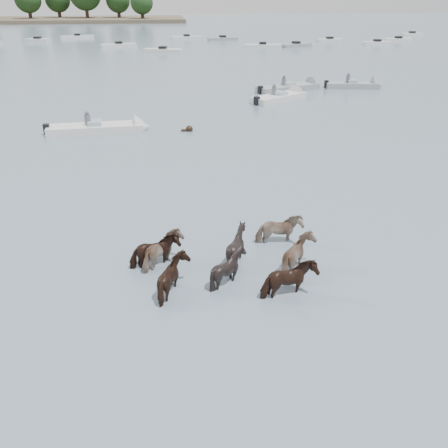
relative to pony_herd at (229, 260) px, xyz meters
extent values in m
plane|color=slate|center=(-2.83, -2.10, -0.39)|extent=(400.00, 400.00, 0.00)
imported|color=black|center=(-2.22, 0.63, -0.01)|extent=(1.69, 1.19, 1.30)
imported|color=gray|center=(-1.94, 0.65, -0.01)|extent=(1.37, 1.50, 1.30)
imported|color=black|center=(0.33, 0.62, 0.02)|extent=(1.57, 1.49, 1.37)
imported|color=gray|center=(1.92, 1.58, -0.01)|extent=(1.59, 0.80, 1.31)
imported|color=black|center=(-1.67, -0.95, -0.01)|extent=(1.23, 1.40, 1.31)
imported|color=black|center=(-0.11, -0.59, -0.01)|extent=(1.23, 1.11, 1.30)
imported|color=black|center=(1.45, -1.52, 0.00)|extent=(1.72, 1.14, 1.33)
imported|color=#7F6456|center=(2.12, -0.24, 0.02)|extent=(1.37, 1.52, 1.35)
sphere|color=black|center=(-0.06, 16.59, -0.27)|extent=(0.44, 0.44, 0.44)
cube|color=black|center=(-0.31, 16.59, -0.37)|extent=(0.50, 0.22, 0.18)
cube|color=silver|center=(-5.73, 17.02, -0.19)|extent=(5.73, 1.93, 0.55)
cone|color=silver|center=(-2.91, 17.19, -0.19)|extent=(0.99, 1.65, 1.60)
cube|color=#99ADB7|center=(-5.73, 17.02, 0.16)|extent=(0.86, 1.17, 0.35)
cube|color=black|center=(-8.55, 16.86, -0.04)|extent=(0.37, 0.37, 0.60)
cylinder|color=#595966|center=(-6.13, 17.02, 0.36)|extent=(0.36, 0.36, 0.70)
sphere|color=#595966|center=(-6.13, 17.02, 0.81)|extent=(0.24, 0.24, 0.24)
cube|color=gray|center=(9.39, 28.93, -0.19)|extent=(6.00, 3.72, 0.55)
cone|color=gray|center=(12.09, 30.05, -0.19)|extent=(1.45, 1.82, 1.60)
cube|color=#99ADB7|center=(9.39, 28.93, 0.16)|extent=(1.17, 1.34, 0.35)
cube|color=black|center=(6.70, 27.81, -0.04)|extent=(0.46, 0.46, 0.60)
cylinder|color=#595966|center=(8.99, 28.93, 0.36)|extent=(0.36, 0.36, 0.70)
sphere|color=#595966|center=(8.99, 28.93, 0.81)|extent=(0.24, 0.24, 0.24)
cube|color=silver|center=(7.56, 24.80, -0.19)|extent=(4.98, 4.12, 0.55)
cone|color=silver|center=(9.59, 26.20, -0.19)|extent=(1.65, 1.83, 1.60)
cube|color=#99ADB7|center=(7.56, 24.80, 0.16)|extent=(1.29, 1.38, 0.35)
cube|color=black|center=(5.52, 23.40, -0.04)|extent=(0.49, 0.49, 0.60)
cylinder|color=#595966|center=(7.16, 24.80, 0.36)|extent=(0.36, 0.36, 0.70)
sphere|color=#595966|center=(7.16, 24.80, 0.81)|extent=(0.24, 0.24, 0.24)
cube|color=gray|center=(15.37, 29.47, -0.19)|extent=(4.73, 2.31, 0.55)
cone|color=gray|center=(17.61, 29.11, -0.19)|extent=(1.15, 1.72, 1.60)
cube|color=#99ADB7|center=(15.37, 29.47, 0.16)|extent=(0.97, 1.23, 0.35)
cube|color=black|center=(13.13, 29.83, -0.04)|extent=(0.40, 0.40, 0.60)
cylinder|color=#595966|center=(14.97, 29.47, 0.36)|extent=(0.36, 0.36, 0.70)
sphere|color=#595966|center=(14.97, 29.47, 0.81)|extent=(0.24, 0.24, 0.24)
cube|color=silver|center=(-22.07, 79.96, -0.17)|extent=(4.39, 2.71, 0.60)
cube|color=black|center=(-22.07, 79.96, 0.21)|extent=(1.26, 1.26, 0.50)
cube|color=silver|center=(-16.20, 85.96, -0.17)|extent=(6.16, 3.29, 0.60)
cube|color=black|center=(-16.20, 85.96, 0.21)|extent=(1.26, 1.26, 0.50)
cube|color=silver|center=(-7.51, 68.83, -0.17)|extent=(5.68, 3.09, 0.60)
cube|color=black|center=(-7.51, 68.83, 0.21)|extent=(1.26, 1.26, 0.50)
cube|color=silver|center=(-0.79, 60.18, -0.17)|extent=(5.55, 3.13, 0.60)
cube|color=black|center=(-0.79, 60.18, 0.21)|extent=(1.27, 1.27, 0.50)
cube|color=silver|center=(3.99, 81.74, -0.17)|extent=(5.69, 2.15, 0.60)
cube|color=black|center=(3.99, 81.74, 0.21)|extent=(1.11, 1.11, 0.50)
cube|color=gray|center=(10.25, 78.47, -0.17)|extent=(5.54, 2.65, 0.60)
cube|color=black|center=(10.25, 78.47, 0.21)|extent=(1.20, 1.20, 0.50)
cube|color=silver|center=(14.70, 64.76, -0.17)|extent=(5.87, 1.93, 0.60)
cube|color=black|center=(14.70, 64.76, 0.21)|extent=(1.07, 1.07, 0.50)
cube|color=gray|center=(20.14, 65.21, -0.17)|extent=(5.30, 3.36, 0.60)
cube|color=black|center=(20.14, 65.21, 0.21)|extent=(1.31, 1.31, 0.50)
cube|color=silver|center=(28.28, 72.93, -0.17)|extent=(4.56, 1.91, 0.60)
cube|color=black|center=(28.28, 72.93, 0.21)|extent=(1.09, 1.09, 0.50)
cube|color=silver|center=(34.35, 67.01, -0.17)|extent=(4.74, 1.83, 0.60)
cube|color=black|center=(34.35, 67.01, 0.21)|extent=(1.07, 1.07, 0.50)
cube|color=silver|center=(40.59, 72.30, -0.17)|extent=(5.37, 1.92, 0.60)
cube|color=black|center=(40.59, 72.30, 0.21)|extent=(1.08, 1.08, 0.50)
cube|color=silver|center=(48.87, 83.39, -0.17)|extent=(4.52, 2.17, 0.60)
cube|color=black|center=(48.87, 83.39, 0.21)|extent=(1.15, 1.15, 0.50)
cylinder|color=#382619|center=(-37.51, 145.85, 1.30)|extent=(1.00, 1.00, 3.38)
cylinder|color=#382619|center=(-30.10, 151.12, 1.26)|extent=(1.00, 1.00, 3.31)
cylinder|color=#382619|center=(-21.33, 146.48, 1.68)|extent=(1.00, 1.00, 4.15)
cylinder|color=#382619|center=(-12.11, 147.61, 1.19)|extent=(1.00, 1.00, 3.17)
sphere|color=black|center=(-12.11, 147.61, 5.33)|extent=(7.05, 7.05, 7.05)
cylinder|color=#382619|center=(-4.98, 140.59, 1.05)|extent=(1.00, 1.00, 2.89)
sphere|color=black|center=(-4.98, 140.59, 4.82)|extent=(6.42, 6.42, 6.42)
camera|label=1|loc=(-1.83, -12.37, 7.26)|focal=38.29mm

